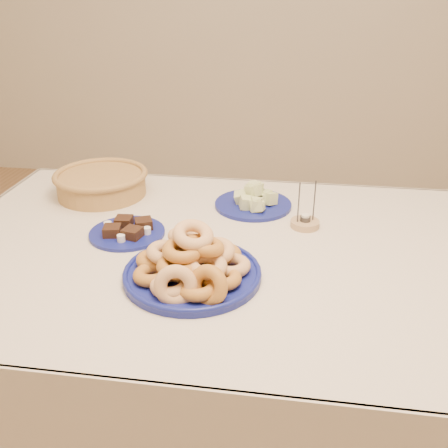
% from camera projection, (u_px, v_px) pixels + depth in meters
% --- Properties ---
extents(ground, '(5.00, 5.00, 0.00)m').
position_uv_depth(ground, '(226.00, 434.00, 1.76)').
color(ground, '#966D47').
rests_on(ground, ground).
extents(dining_table, '(1.71, 1.11, 0.75)m').
position_uv_depth(dining_table, '(226.00, 279.00, 1.48)').
color(dining_table, brown).
rests_on(dining_table, ground).
extents(donut_platter, '(0.37, 0.37, 0.16)m').
position_uv_depth(donut_platter, '(192.00, 265.00, 1.26)').
color(donut_platter, navy).
rests_on(donut_platter, dining_table).
extents(melon_plate, '(0.29, 0.29, 0.09)m').
position_uv_depth(melon_plate, '(254.00, 200.00, 1.68)').
color(melon_plate, navy).
rests_on(melon_plate, dining_table).
extents(brownie_plate, '(0.24, 0.24, 0.04)m').
position_uv_depth(brownie_plate, '(127.00, 231.00, 1.50)').
color(brownie_plate, navy).
rests_on(brownie_plate, dining_table).
extents(wicker_basket, '(0.38, 0.38, 0.09)m').
position_uv_depth(wicker_basket, '(101.00, 182.00, 1.77)').
color(wicker_basket, olive).
rests_on(wicker_basket, dining_table).
extents(candle_holder, '(0.12, 0.12, 0.15)m').
position_uv_depth(candle_holder, '(305.00, 223.00, 1.55)').
color(candle_holder, tan).
rests_on(candle_holder, dining_table).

